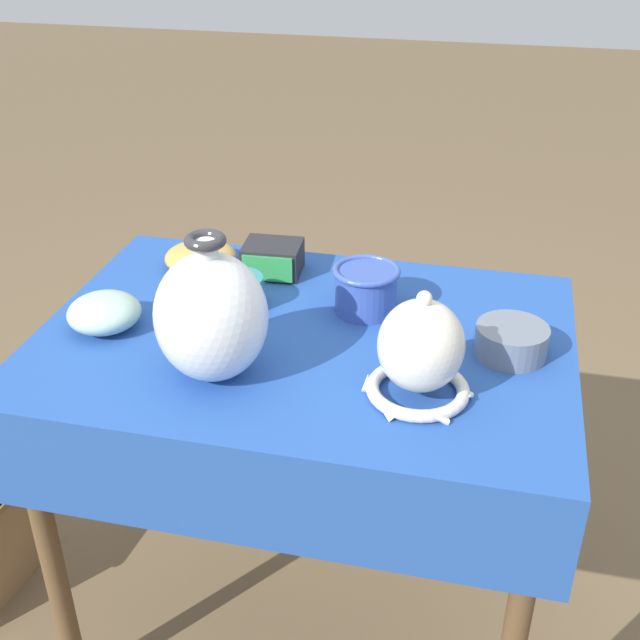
% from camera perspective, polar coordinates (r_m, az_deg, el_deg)
% --- Properties ---
extents(ground_plane, '(14.00, 14.00, 0.00)m').
position_cam_1_polar(ground_plane, '(2.02, -0.85, -20.24)').
color(ground_plane, brown).
extents(display_table, '(0.99, 0.70, 0.78)m').
position_cam_1_polar(display_table, '(1.54, -1.16, -4.15)').
color(display_table, brown).
rests_on(display_table, ground_plane).
extents(vase_tall_bulbous, '(0.19, 0.19, 0.26)m').
position_cam_1_polar(vase_tall_bulbous, '(1.34, -7.75, 0.29)').
color(vase_tall_bulbous, white).
rests_on(vase_tall_bulbous, display_table).
extents(vase_dome_bell, '(0.18, 0.18, 0.20)m').
position_cam_1_polar(vase_dome_bell, '(1.30, 7.15, -2.37)').
color(vase_dome_bell, white).
rests_on(vase_dome_bell, display_table).
extents(mosaic_tile_box, '(0.13, 0.11, 0.07)m').
position_cam_1_polar(mosaic_tile_box, '(1.72, -3.40, 4.38)').
color(mosaic_tile_box, '#232328').
rests_on(mosaic_tile_box, display_table).
extents(bowl_shallow_ochre, '(0.15, 0.15, 0.05)m').
position_cam_1_polar(bowl_shallow_ochre, '(1.76, -8.48, 4.45)').
color(bowl_shallow_ochre, gold).
rests_on(bowl_shallow_ochre, display_table).
extents(cup_wide_cobalt, '(0.13, 0.13, 0.09)m').
position_cam_1_polar(cup_wide_cobalt, '(1.56, 3.29, 2.28)').
color(cup_wide_cobalt, '#3851A8').
rests_on(cup_wide_cobalt, display_table).
extents(pot_squat_slate, '(0.13, 0.13, 0.06)m').
position_cam_1_polar(pot_squat_slate, '(1.47, 13.45, -1.45)').
color(pot_squat_slate, slate).
rests_on(pot_squat_slate, display_table).
extents(pot_squat_teal, '(0.10, 0.10, 0.06)m').
position_cam_1_polar(pot_squat_teal, '(1.59, -5.84, 1.99)').
color(pot_squat_teal, teal).
rests_on(pot_squat_teal, display_table).
extents(bowl_shallow_celadon, '(0.14, 0.14, 0.07)m').
position_cam_1_polar(bowl_shallow_celadon, '(1.56, -15.09, 0.52)').
color(bowl_shallow_celadon, '#A8CCB7').
rests_on(bowl_shallow_celadon, display_table).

